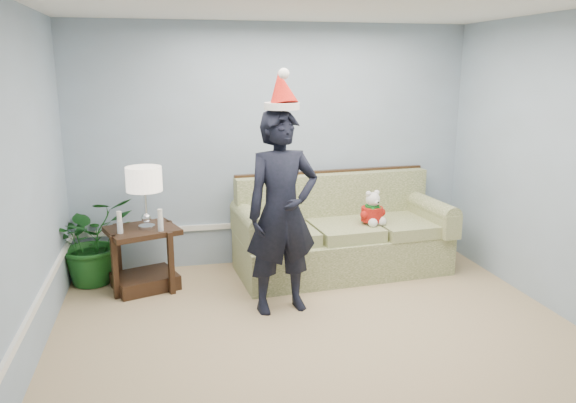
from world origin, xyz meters
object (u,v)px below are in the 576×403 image
(side_table, at_px, (144,265))
(man, at_px, (282,213))
(sofa, at_px, (340,237))
(houseplant, at_px, (92,240))
(table_lamp, at_px, (144,182))
(teddy_bear, at_px, (372,212))

(side_table, bearing_deg, man, -32.26)
(sofa, height_order, houseplant, sofa)
(table_lamp, distance_m, teddy_bear, 2.41)
(sofa, relative_size, table_lamp, 3.75)
(table_lamp, height_order, houseplant, table_lamp)
(sofa, xyz_separation_m, table_lamp, (-2.08, -0.12, 0.74))
(table_lamp, height_order, man, man)
(side_table, bearing_deg, table_lamp, -25.24)
(teddy_bear, bearing_deg, sofa, 129.76)
(teddy_bear, bearing_deg, side_table, 161.41)
(table_lamp, bearing_deg, side_table, 154.76)
(table_lamp, distance_m, man, 1.46)
(sofa, height_order, table_lamp, table_lamp)
(side_table, height_order, man, man)
(side_table, height_order, teddy_bear, teddy_bear)
(side_table, distance_m, teddy_bear, 2.46)
(table_lamp, xyz_separation_m, houseplant, (-0.57, 0.31, -0.66))
(houseplant, distance_m, teddy_bear, 2.98)
(sofa, bearing_deg, teddy_bear, -38.28)
(table_lamp, bearing_deg, sofa, 3.43)
(sofa, relative_size, houseplant, 2.56)
(side_table, xyz_separation_m, man, (1.27, -0.80, 0.68))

